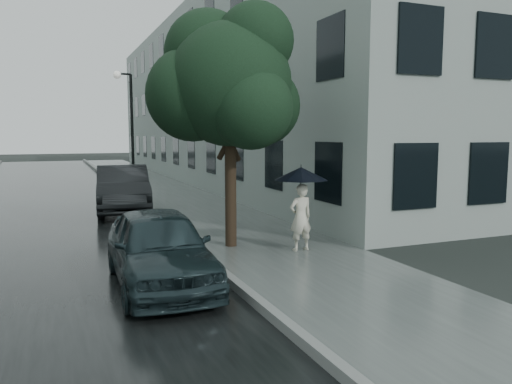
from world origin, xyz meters
name	(u,v)px	position (x,y,z in m)	size (l,w,h in m)	color
ground	(319,278)	(0.00, 0.00, 0.00)	(120.00, 120.00, 0.00)	black
sidewalk	(177,197)	(0.25, 12.00, 0.00)	(3.50, 60.00, 0.01)	slate
kerb_near	(130,198)	(-1.57, 12.00, 0.07)	(0.15, 60.00, 0.15)	slate
asphalt_road	(32,205)	(-5.08, 12.00, 0.00)	(6.85, 60.00, 0.00)	black
building_near	(235,99)	(5.47, 19.50, 4.50)	(7.02, 36.00, 9.00)	gray
pedestrian	(301,217)	(0.66, 2.00, 0.74)	(0.54, 0.35, 1.47)	beige
umbrella	(301,174)	(0.67, 2.02, 1.70)	(1.41, 1.41, 0.95)	black
street_tree	(228,83)	(-0.60, 3.11, 3.67)	(3.57, 3.25, 5.42)	#332619
lamp_post	(128,125)	(-1.32, 13.78, 2.91)	(0.85, 0.33, 5.09)	black
car_near	(159,247)	(-2.70, 0.65, 0.65)	(1.53, 3.81, 1.30)	#1A2A2D
car_far	(123,188)	(-2.20, 9.20, 0.76)	(1.59, 4.57, 1.50)	black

